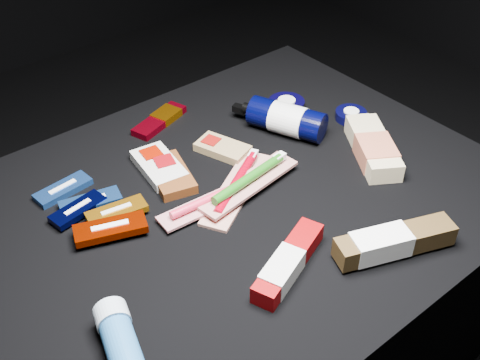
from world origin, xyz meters
TOP-DOWN VIEW (x-y plane):
  - ground at (0.00, 0.00)m, footprint 3.00×3.00m
  - cloth_table at (0.00, 0.00)m, footprint 0.98×0.78m
  - luna_bar_0 at (-0.25, 0.21)m, footprint 0.11×0.05m
  - luna_bar_1 at (-0.23, 0.14)m, footprint 0.12×0.07m
  - luna_bar_2 at (-0.25, 0.14)m, footprint 0.11×0.05m
  - luna_bar_3 at (-0.20, 0.08)m, footprint 0.11×0.06m
  - luna_bar_4 at (-0.24, 0.05)m, footprint 0.13×0.09m
  - clif_bar_0 at (-0.07, 0.12)m, footprint 0.10×0.14m
  - clif_bar_1 at (-0.07, 0.16)m, footprint 0.08×0.13m
  - clif_bar_2 at (0.06, 0.13)m, footprint 0.09×0.12m
  - power_bar at (0.03, 0.29)m, footprint 0.15×0.08m
  - lotion_bottle at (0.21, 0.09)m, footprint 0.12×0.21m
  - cream_tin_upper at (0.27, 0.16)m, footprint 0.08×0.08m
  - cream_tin_lower at (0.35, 0.04)m, footprint 0.07×0.07m
  - bodywash_bottle at (0.28, -0.08)m, footprint 0.15×0.19m
  - deodorant_stick at (-0.34, -0.16)m, footprint 0.08×0.13m
  - toothbrush_pack_0 at (0.01, 0.01)m, footprint 0.23×0.16m
  - toothbrush_pack_1 at (-0.06, 0.00)m, footprint 0.19×0.06m
  - toothbrush_pack_2 at (0.03, -0.01)m, footprint 0.23×0.08m
  - toothpaste_carton_red at (-0.06, -0.20)m, footprint 0.19×0.10m
  - toothpaste_carton_green at (0.10, -0.28)m, footprint 0.21×0.12m

SIDE VIEW (x-z plane):
  - ground at x=0.00m, z-range 0.00..0.00m
  - cloth_table at x=0.00m, z-range 0.00..0.40m
  - luna_bar_0 at x=-0.25m, z-range 0.40..0.41m
  - power_bar at x=0.03m, z-range 0.40..0.42m
  - clif_bar_2 at x=0.06m, z-range 0.40..0.42m
  - luna_bar_1 at x=-0.23m, z-range 0.40..0.42m
  - toothbrush_pack_0 at x=0.01m, z-range 0.40..0.42m
  - cream_tin_lower at x=0.35m, z-range 0.40..0.42m
  - clif_bar_0 at x=-0.07m, z-range 0.40..0.42m
  - clif_bar_1 at x=-0.07m, z-range 0.40..0.42m
  - luna_bar_2 at x=-0.25m, z-range 0.40..0.42m
  - cream_tin_upper at x=0.27m, z-range 0.40..0.42m
  - luna_bar_3 at x=-0.20m, z-range 0.41..0.42m
  - toothbrush_pack_1 at x=-0.06m, z-range 0.40..0.43m
  - toothpaste_carton_red at x=-0.06m, z-range 0.40..0.43m
  - luna_bar_4 at x=-0.24m, z-range 0.41..0.43m
  - bodywash_bottle at x=0.28m, z-range 0.40..0.44m
  - toothbrush_pack_2 at x=0.03m, z-range 0.41..0.44m
  - deodorant_stick at x=-0.34m, z-range 0.40..0.45m
  - toothpaste_carton_green at x=0.10m, z-range 0.40..0.45m
  - lotion_bottle at x=0.21m, z-range 0.40..0.47m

